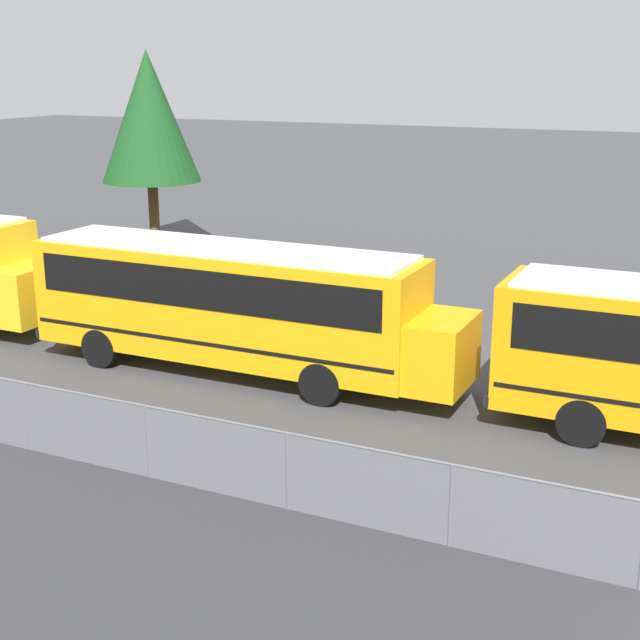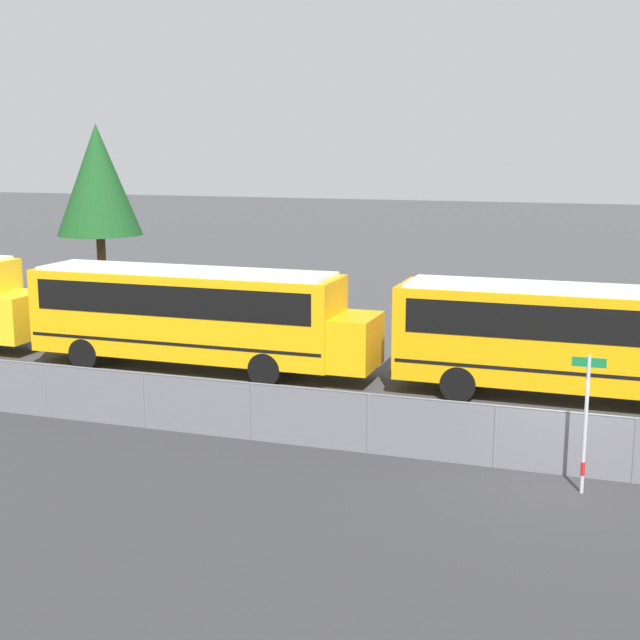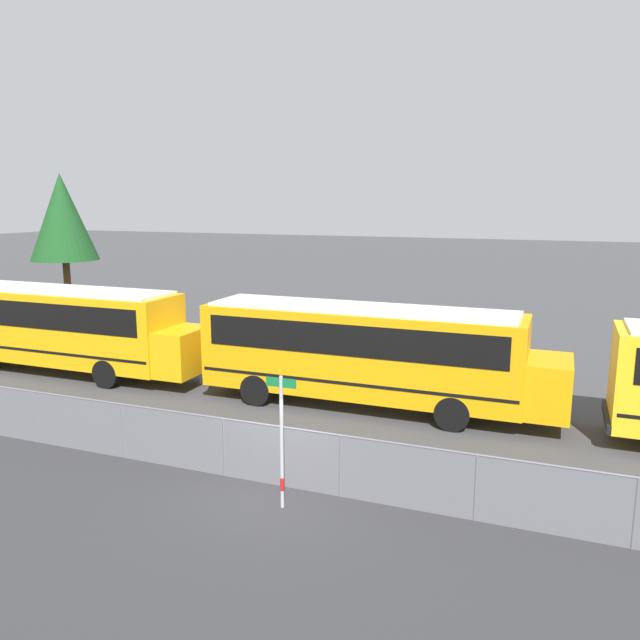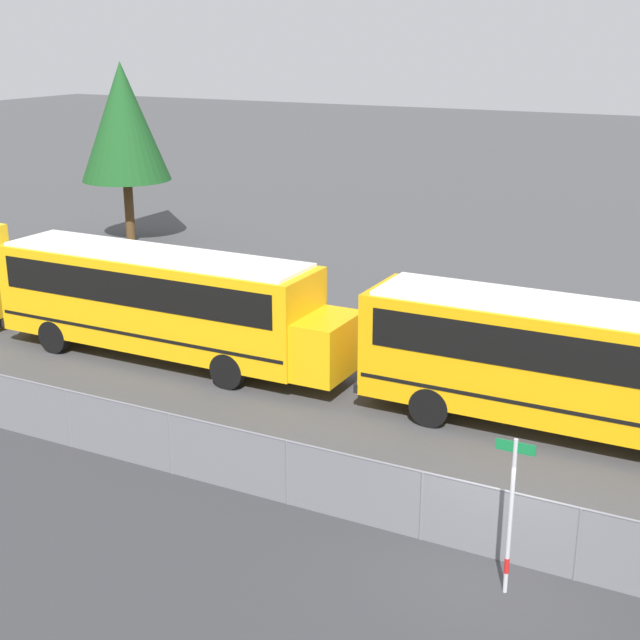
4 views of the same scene
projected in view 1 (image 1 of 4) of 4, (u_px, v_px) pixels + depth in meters
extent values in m
cylinder|color=slate|center=(28.00, 417.00, 18.39)|extent=(0.07, 0.07, 1.49)
cylinder|color=slate|center=(149.00, 442.00, 17.15)|extent=(0.07, 0.07, 1.49)
cylinder|color=slate|center=(288.00, 472.00, 15.92)|extent=(0.07, 0.07, 1.49)
cylinder|color=slate|center=(451.00, 506.00, 14.68)|extent=(0.07, 0.07, 1.49)
cube|color=yellow|center=(30.00, 293.00, 25.85)|extent=(1.25, 2.21, 1.64)
cube|color=#EDA80F|center=(225.00, 302.00, 22.80)|extent=(10.41, 2.40, 2.73)
cube|color=black|center=(224.00, 279.00, 22.63)|extent=(9.57, 2.44, 0.98)
cube|color=black|center=(226.00, 330.00, 23.01)|extent=(10.20, 2.43, 0.10)
cube|color=#EDA80F|center=(442.00, 352.00, 20.56)|extent=(1.25, 2.21, 1.64)
cube|color=black|center=(67.00, 323.00, 25.29)|extent=(0.12, 2.40, 0.24)
cube|color=silver|center=(223.00, 248.00, 22.41)|extent=(9.89, 2.16, 0.10)
cylinder|color=black|center=(357.00, 357.00, 22.80)|extent=(1.05, 0.28, 1.05)
cylinder|color=black|center=(321.00, 384.00, 20.92)|extent=(1.05, 0.28, 1.05)
cylinder|color=black|center=(149.00, 327.00, 25.44)|extent=(1.05, 0.28, 1.05)
cylinder|color=black|center=(100.00, 348.00, 23.56)|extent=(1.05, 0.28, 1.05)
cube|color=black|center=(500.00, 385.00, 20.40)|extent=(0.12, 2.40, 0.24)
cylinder|color=black|center=(597.00, 389.00, 20.55)|extent=(1.05, 0.28, 1.05)
cylinder|color=black|center=(582.00, 422.00, 18.68)|extent=(1.05, 0.28, 1.05)
cylinder|color=#51381E|center=(154.00, 216.00, 38.28)|extent=(0.44, 0.44, 2.96)
cone|color=#194C1E|center=(149.00, 116.00, 37.12)|extent=(4.15, 4.15, 5.40)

